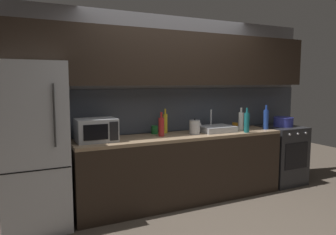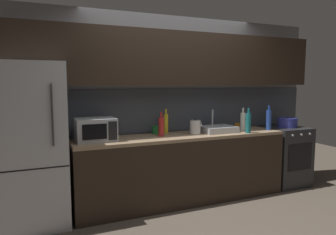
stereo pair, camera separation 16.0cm
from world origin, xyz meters
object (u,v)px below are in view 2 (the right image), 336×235
object	(u,v)px
refrigerator	(34,145)
wine_bottle_teal	(248,123)
wine_bottle_white	(243,121)
mug_amber	(237,126)
mug_green	(155,130)
microwave	(96,130)
wine_bottle_blue	(269,120)
cooking_pot	(287,122)
oven_range	(285,156)
wine_bottle_red	(161,126)
wine_bottle_yellow	(166,123)
kettle	(195,127)

from	to	relation	value
refrigerator	wine_bottle_teal	xyz separation A→B (m)	(2.70, -0.22, 0.14)
wine_bottle_teal	wine_bottle_white	bearing A→B (deg)	76.55
mug_amber	refrigerator	bearing A→B (deg)	-176.69
mug_amber	mug_green	xyz separation A→B (m)	(-1.29, 0.05, 0.01)
microwave	wine_bottle_blue	size ratio (longest dim) A/B	1.28
wine_bottle_teal	cooking_pot	xyz separation A→B (m)	(0.91, 0.22, -0.07)
oven_range	wine_bottle_white	xyz separation A→B (m)	(-0.85, -0.04, 0.59)
oven_range	wine_bottle_blue	xyz separation A→B (m)	(-0.45, -0.11, 0.60)
wine_bottle_red	wine_bottle_blue	bearing A→B (deg)	-4.46
oven_range	wine_bottle_blue	bearing A→B (deg)	-165.79
wine_bottle_red	mug_green	bearing A→B (deg)	92.36
cooking_pot	refrigerator	bearing A→B (deg)	-180.00
wine_bottle_white	wine_bottle_yellow	distance (m)	1.11
wine_bottle_red	wine_bottle_yellow	size ratio (longest dim) A/B	0.94
mug_green	wine_bottle_yellow	bearing A→B (deg)	-0.36
refrigerator	wine_bottle_white	bearing A→B (deg)	-0.87
refrigerator	cooking_pot	size ratio (longest dim) A/B	6.00
kettle	wine_bottle_red	xyz separation A→B (m)	(-0.47, 0.04, 0.03)
wine_bottle_red	mug_green	xyz separation A→B (m)	(-0.01, 0.20, -0.07)
oven_range	cooking_pot	xyz separation A→B (m)	(0.02, 0.00, 0.52)
wine_bottle_yellow	wine_bottle_blue	world-z (taller)	wine_bottle_blue
mug_amber	wine_bottle_white	bearing A→B (deg)	-105.23
oven_range	wine_bottle_yellow	size ratio (longest dim) A/B	2.71
wine_bottle_white	mug_amber	xyz separation A→B (m)	(0.06, 0.20, -0.09)
wine_bottle_blue	oven_range	bearing A→B (deg)	14.21
wine_bottle_white	wine_bottle_yellow	bearing A→B (deg)	166.75
oven_range	mug_green	bearing A→B (deg)	174.10
wine_bottle_white	refrigerator	bearing A→B (deg)	179.13
kettle	wine_bottle_yellow	bearing A→B (deg)	143.60
microwave	wine_bottle_teal	distance (m)	2.04
microwave	wine_bottle_white	world-z (taller)	wine_bottle_white
wine_bottle_teal	mug_amber	size ratio (longest dim) A/B	3.97
refrigerator	microwave	xyz separation A→B (m)	(0.68, 0.02, 0.13)
wine_bottle_red	wine_bottle_yellow	distance (m)	0.25
refrigerator	wine_bottle_blue	distance (m)	3.15
kettle	wine_bottle_yellow	distance (m)	0.40
kettle	mug_amber	world-z (taller)	kettle
wine_bottle_red	cooking_pot	xyz separation A→B (m)	(2.10, -0.01, -0.05)
microwave	kettle	world-z (taller)	microwave
refrigerator	mug_green	world-z (taller)	refrigerator
microwave	mug_green	world-z (taller)	microwave
microwave	wine_bottle_teal	xyz separation A→B (m)	(2.02, -0.24, 0.01)
kettle	cooking_pot	world-z (taller)	kettle
oven_range	microwave	size ratio (longest dim) A/B	1.96
mug_green	cooking_pot	world-z (taller)	cooking_pot
mug_green	cooking_pot	xyz separation A→B (m)	(2.11, -0.21, 0.02)
refrigerator	microwave	distance (m)	0.69
wine_bottle_red	cooking_pot	world-z (taller)	wine_bottle_red
mug_amber	mug_green	distance (m)	1.30
mug_amber	microwave	bearing A→B (deg)	-176.13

